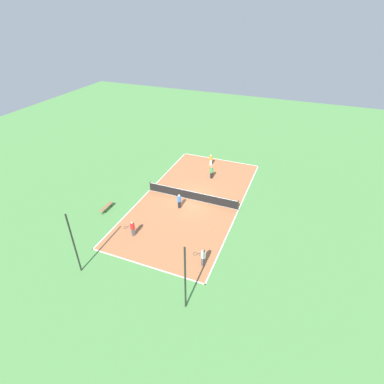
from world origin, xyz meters
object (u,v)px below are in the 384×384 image
at_px(player_far_green, 212,172).
at_px(player_near_white, 203,256).
at_px(tennis_ball_left_sideline, 194,166).
at_px(fence_post_back_left, 185,279).
at_px(tennis_ball_far_baseline, 201,168).
at_px(player_coach_red, 132,228).
at_px(player_center_orange, 211,159).
at_px(tennis_ball_right_alley, 216,231).
at_px(player_near_blue, 179,200).
at_px(fence_post_back_right, 74,244).
at_px(bench, 106,207).
at_px(tennis_net, 192,195).

bearing_deg(player_far_green, player_near_white, 138.29).
bearing_deg(tennis_ball_left_sideline, fence_post_back_left, 109.66).
xyz_separation_m(player_far_green, tennis_ball_far_baseline, (1.83, -1.72, -0.77)).
relative_size(player_coach_red, player_center_orange, 1.08).
bearing_deg(tennis_ball_right_alley, player_center_orange, -69.28).
bearing_deg(player_near_blue, fence_post_back_left, -24.71).
xyz_separation_m(player_far_green, tennis_ball_right_alley, (-3.30, 8.62, -0.77)).
xyz_separation_m(player_near_blue, fence_post_back_left, (-4.81, 9.94, 1.73)).
bearing_deg(fence_post_back_right, tennis_ball_far_baseline, -98.76).
bearing_deg(tennis_ball_right_alley, player_coach_red, 25.83).
xyz_separation_m(tennis_ball_right_alley, fence_post_back_right, (7.94, 7.87, 2.54)).
height_order(player_coach_red, fence_post_back_right, fence_post_back_right).
distance_m(tennis_ball_far_baseline, tennis_ball_right_alley, 11.54).
height_order(bench, tennis_ball_right_alley, bench).
bearing_deg(fence_post_back_left, player_coach_red, -35.13).
height_order(player_center_orange, tennis_ball_far_baseline, player_center_orange).
relative_size(player_near_blue, tennis_ball_right_alley, 21.98).
xyz_separation_m(player_center_orange, tennis_ball_right_alley, (-4.39, 11.60, -0.72)).
relative_size(tennis_net, player_far_green, 6.60).
bearing_deg(player_near_blue, tennis_net, 110.24).
height_order(player_near_white, tennis_ball_left_sideline, player_near_white).
xyz_separation_m(player_near_blue, tennis_ball_right_alley, (-4.35, 2.06, -0.81)).
relative_size(bench, tennis_ball_far_baseline, 25.88).
bearing_deg(player_far_green, player_near_blue, 113.38).
relative_size(tennis_net, player_center_orange, 6.94).
height_order(player_far_green, fence_post_back_right, fence_post_back_right).
xyz_separation_m(bench, tennis_ball_left_sideline, (-4.54, -11.28, -0.33)).
xyz_separation_m(tennis_net, player_near_white, (-4.03, 7.91, 0.42)).
bearing_deg(player_center_orange, tennis_net, -103.66).
relative_size(player_coach_red, tennis_ball_left_sideline, 21.75).
bearing_deg(player_center_orange, tennis_ball_right_alley, -87.70).
distance_m(bench, fence_post_back_right, 7.81).
distance_m(player_center_orange, tennis_ball_left_sideline, 2.19).
height_order(player_coach_red, fence_post_back_left, fence_post_back_left).
bearing_deg(player_near_white, player_far_green, -104.01).
bearing_deg(tennis_ball_far_baseline, bench, 63.93).
bearing_deg(player_coach_red, player_center_orange, -155.30).
distance_m(player_far_green, player_center_orange, 3.18).
xyz_separation_m(player_coach_red, fence_post_back_right, (1.58, 4.80, 1.74)).
bearing_deg(tennis_ball_left_sideline, player_far_green, 147.16).
height_order(bench, fence_post_back_left, fence_post_back_left).
bearing_deg(tennis_net, player_center_orange, -85.24).
distance_m(player_near_white, tennis_ball_far_baseline, 15.44).
xyz_separation_m(player_near_blue, tennis_ball_left_sideline, (1.72, -8.34, -0.81)).
distance_m(player_coach_red, player_near_white, 6.72).
bearing_deg(fence_post_back_right, player_near_blue, -109.84).
relative_size(tennis_net, player_coach_red, 6.40).
bearing_deg(player_near_white, fence_post_back_right, -5.07).
relative_size(tennis_ball_right_alley, fence_post_back_left, 0.01).
bearing_deg(fence_post_back_left, player_center_orange, -76.03).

